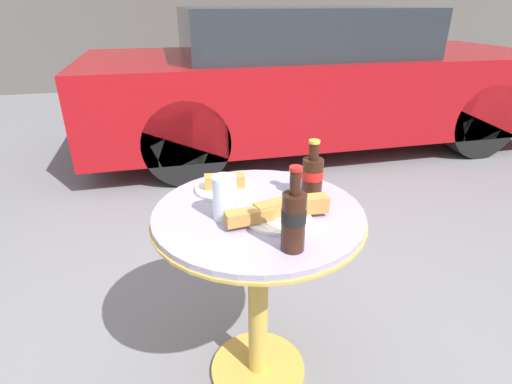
# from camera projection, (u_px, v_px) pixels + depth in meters

# --- Properties ---
(ground_plane) EXTENTS (30.00, 30.00, 0.00)m
(ground_plane) POSITION_uv_depth(u_px,v_px,m) (258.00, 370.00, 1.63)
(ground_plane) COLOR slate
(bistro_table) EXTENTS (0.71, 0.71, 0.74)m
(bistro_table) POSITION_uv_depth(u_px,v_px,m) (258.00, 255.00, 1.39)
(bistro_table) COLOR gold
(bistro_table) RESTS_ON ground_plane
(cola_bottle_left) EXTENTS (0.07, 0.07, 0.21)m
(cola_bottle_left) POSITION_uv_depth(u_px,v_px,m) (312.00, 176.00, 1.36)
(cola_bottle_left) COLOR #33190F
(cola_bottle_left) RESTS_ON bistro_table
(cola_bottle_right) EXTENTS (0.07, 0.07, 0.25)m
(cola_bottle_right) POSITION_uv_depth(u_px,v_px,m) (294.00, 218.00, 1.07)
(cola_bottle_right) COLOR #33190F
(cola_bottle_right) RESTS_ON bistro_table
(drinking_glass) EXTENTS (0.08, 0.08, 0.14)m
(drinking_glass) POSITION_uv_depth(u_px,v_px,m) (225.00, 199.00, 1.24)
(drinking_glass) COLOR black
(drinking_glass) RESTS_ON bistro_table
(lunch_plate_near) EXTENTS (0.21, 0.21, 0.06)m
(lunch_plate_near) POSITION_uv_depth(u_px,v_px,m) (225.00, 186.00, 1.44)
(lunch_plate_near) COLOR white
(lunch_plate_near) RESTS_ON bistro_table
(lunch_plate_far) EXTENTS (0.34, 0.21, 0.07)m
(lunch_plate_far) POSITION_uv_depth(u_px,v_px,m) (279.00, 212.00, 1.25)
(lunch_plate_far) COLOR white
(lunch_plate_far) RESTS_ON bistro_table
(parked_car) EXTENTS (4.43, 1.69, 1.31)m
(parked_car) POSITION_uv_depth(u_px,v_px,m) (313.00, 81.00, 3.98)
(parked_car) COLOR #9E0F14
(parked_car) RESTS_ON ground_plane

